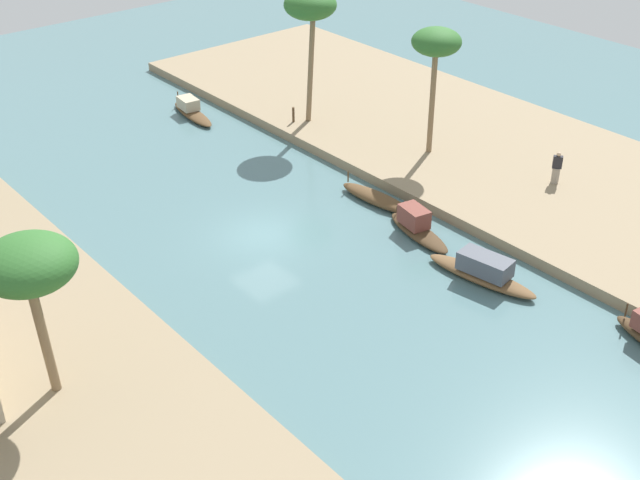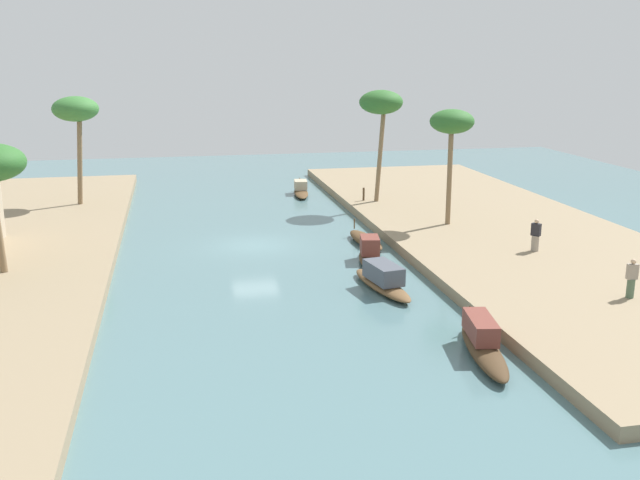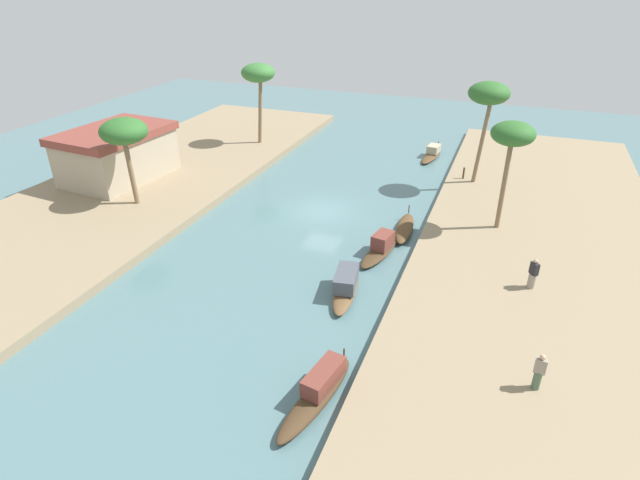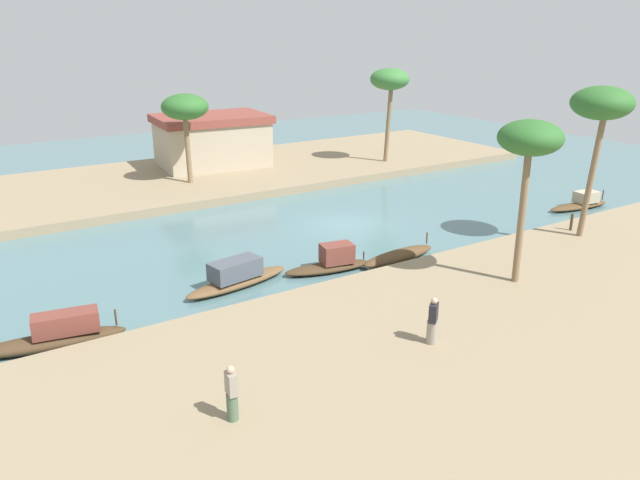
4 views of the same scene
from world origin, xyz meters
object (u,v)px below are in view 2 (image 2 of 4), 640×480
Objects in this scene: sampan_foreground at (301,190)px; palm_tree_left_near at (452,124)px; sampan_with_tall_canopy at (383,280)px; person_by_mooring at (535,237)px; mooring_post at (364,194)px; sampan_downstream_large at (483,343)px; sampan_midstream at (370,254)px; person_on_near_bank at (631,280)px; sampan_with_red_awning at (366,240)px; palm_tree_right_short at (76,111)px; palm_tree_left_far at (381,104)px.

sampan_foreground is 15.91m from palm_tree_left_near.
sampan_with_tall_canopy is at bearing -174.19° from sampan_foreground.
mooring_post is at bearing 162.56° from person_by_mooring.
sampan_downstream_large is 0.78× the size of palm_tree_left_near.
person_on_near_bank reaches higher than sampan_midstream.
sampan_midstream is 13.19m from mooring_post.
palm_tree_right_short reaches higher than sampan_with_red_awning.
person_on_near_bank reaches higher than sampan_with_red_awning.
person_on_near_bank is at bearing -170.12° from palm_tree_left_near.
person_on_near_bank is 1.87× the size of mooring_post.
sampan_downstream_large is at bearing 175.14° from sampan_with_red_awning.
person_on_near_bank reaches higher than mooring_post.
sampan_with_tall_canopy is at bearing 20.36° from sampan_downstream_large.
person_on_near_bank reaches higher than sampan_with_tall_canopy.
palm_tree_left_far is (24.36, -3.31, 6.52)m from sampan_downstream_large.
palm_tree_left_near is (17.01, -5.34, 5.86)m from sampan_downstream_large.
palm_tree_left_near is (6.52, 2.11, 5.08)m from person_by_mooring.
palm_tree_right_short reaches higher than sampan_downstream_large.
palm_tree_left_far reaches higher than palm_tree_right_short.
sampan_downstream_large is 8.40m from person_on_near_bank.
person_on_near_bank is at bearing -125.63° from sampan_with_tall_canopy.
person_by_mooring is at bearing -82.82° from person_on_near_bank.
sampan_foreground is 2.79× the size of person_on_near_bank.
sampan_downstream_large is at bearing -165.83° from sampan_midstream.
sampan_with_red_awning is 4.99× the size of mooring_post.
person_by_mooring is at bearing -25.44° from sampan_downstream_large.
palm_tree_right_short reaches higher than sampan_with_tall_canopy.
sampan_midstream is 4.44m from sampan_with_tall_canopy.
palm_tree_right_short is (16.91, 23.67, 5.38)m from person_by_mooring.
sampan_with_tall_canopy is 9.35m from person_by_mooring.
palm_tree_left_near reaches higher than sampan_downstream_large.
palm_tree_left_far is at bearing -73.41° from person_on_near_bank.
palm_tree_left_near is (13.92, 2.43, 5.02)m from person_on_near_bank.
person_on_near_bank is (3.08, -7.77, 0.83)m from sampan_downstream_large.
sampan_downstream_large is 24.86m from mooring_post.
person_on_near_bank is 1.00× the size of person_by_mooring.
sampan_midstream is at bearing -17.95° from sampan_with_tall_canopy.
mooring_post is at bearing 68.95° from palm_tree_left_far.
palm_tree_right_short is (2.66, 18.54, 5.65)m from mooring_post.
sampan_with_red_awning is 0.62× the size of palm_tree_right_short.
person_on_near_bank is at bearing -135.40° from palm_tree_right_short.
sampan_downstream_large is at bearing -149.39° from palm_tree_right_short.
sampan_foreground is at bearing -10.65° from sampan_with_tall_canopy.
person_on_near_bank is 7.41m from person_by_mooring.
sampan_midstream is 18.40m from sampan_foreground.
palm_tree_left_far reaches higher than sampan_with_red_awning.
person_on_near_bank is 0.23× the size of palm_tree_right_short.
sampan_midstream is 0.81× the size of sampan_downstream_large.
person_on_near_bank is at bearing -168.18° from palm_tree_left_far.
sampan_midstream is 11.95m from sampan_downstream_large.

